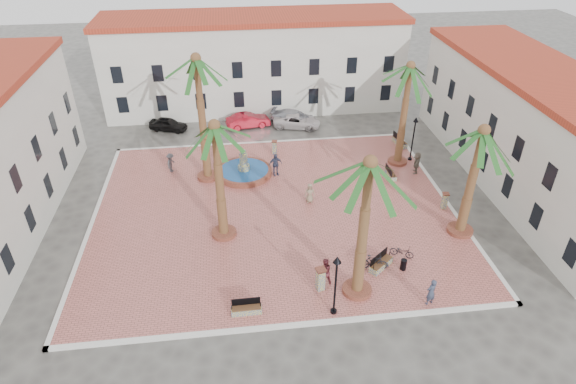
# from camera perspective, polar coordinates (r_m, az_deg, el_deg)

# --- Properties ---
(ground) EXTENTS (120.00, 120.00, 0.00)m
(ground) POSITION_cam_1_polar(r_m,az_deg,el_deg) (35.48, -1.60, -2.28)
(ground) COLOR #56544F
(ground) RESTS_ON ground
(plaza) EXTENTS (26.00, 22.00, 0.15)m
(plaza) POSITION_cam_1_polar(r_m,az_deg,el_deg) (35.44, -1.61, -2.18)
(plaza) COLOR #BC625A
(plaza) RESTS_ON ground
(kerb_n) EXTENTS (26.30, 0.30, 0.16)m
(kerb_n) POSITION_cam_1_polar(r_m,az_deg,el_deg) (44.86, -3.01, 5.87)
(kerb_n) COLOR silver
(kerb_n) RESTS_ON ground
(kerb_s) EXTENTS (26.30, 0.30, 0.16)m
(kerb_s) POSITION_cam_1_polar(r_m,az_deg,el_deg) (27.22, 0.78, -15.50)
(kerb_s) COLOR silver
(kerb_s) RESTS_ON ground
(kerb_e) EXTENTS (0.30, 22.30, 0.16)m
(kerb_e) POSITION_cam_1_polar(r_m,az_deg,el_deg) (38.62, 17.96, -0.71)
(kerb_e) COLOR silver
(kerb_e) RESTS_ON ground
(kerb_w) EXTENTS (0.30, 22.30, 0.16)m
(kerb_w) POSITION_cam_1_polar(r_m,az_deg,el_deg) (36.85, -22.19, -3.44)
(kerb_w) COLOR silver
(kerb_w) RESTS_ON ground
(building_north) EXTENTS (30.40, 7.40, 9.50)m
(building_north) POSITION_cam_1_polar(r_m,az_deg,el_deg) (51.40, -3.98, 15.08)
(building_north) COLOR silver
(building_north) RESTS_ON ground
(building_east) EXTENTS (7.40, 26.40, 9.00)m
(building_east) POSITION_cam_1_polar(r_m,az_deg,el_deg) (41.43, 26.88, 6.64)
(building_east) COLOR silver
(building_east) RESTS_ON ground
(fountain) EXTENTS (4.52, 4.52, 2.34)m
(fountain) POSITION_cam_1_polar(r_m,az_deg,el_deg) (39.64, -5.22, 2.51)
(fountain) COLOR brown
(fountain) RESTS_ON plaza
(palm_nw) EXTENTS (5.65, 5.65, 10.22)m
(palm_nw) POSITION_cam_1_polar(r_m,az_deg,el_deg) (36.03, -10.72, 13.81)
(palm_nw) COLOR brown
(palm_nw) RESTS_ON plaza
(palm_sw) EXTENTS (5.50, 5.50, 8.53)m
(palm_sw) POSITION_cam_1_polar(r_m,az_deg,el_deg) (29.44, -8.59, 6.21)
(palm_sw) COLOR brown
(palm_sw) RESTS_ON plaza
(palm_s) EXTENTS (5.61, 5.61, 9.09)m
(palm_s) POSITION_cam_1_polar(r_m,az_deg,el_deg) (24.45, 9.54, 1.55)
(palm_s) COLOR brown
(palm_s) RESTS_ON plaza
(palm_e) EXTENTS (5.73, 5.73, 8.08)m
(palm_e) POSITION_cam_1_polar(r_m,az_deg,el_deg) (31.88, 21.88, 5.30)
(palm_e) COLOR brown
(palm_e) RESTS_ON plaza
(palm_ne) EXTENTS (5.30, 5.30, 8.84)m
(palm_ne) POSITION_cam_1_polar(r_m,az_deg,el_deg) (39.36, 14.18, 13.07)
(palm_ne) COLOR brown
(palm_ne) RESTS_ON plaza
(bench_s) EXTENTS (1.71, 0.54, 0.90)m
(bench_s) POSITION_cam_1_polar(r_m,az_deg,el_deg) (27.66, -4.94, -13.67)
(bench_s) COLOR gray
(bench_s) RESTS_ON plaza
(bench_se) EXTENTS (1.79, 1.62, 0.98)m
(bench_se) POSITION_cam_1_polar(r_m,az_deg,el_deg) (30.80, 10.96, -8.36)
(bench_se) COLOR gray
(bench_se) RESTS_ON plaza
(bench_e) EXTENTS (0.55, 1.65, 0.86)m
(bench_e) POSITION_cam_1_polar(r_m,az_deg,el_deg) (40.08, 12.05, 2.11)
(bench_e) COLOR gray
(bench_e) RESTS_ON plaza
(bench_ne) EXTENTS (0.88, 2.02, 1.03)m
(bench_ne) POSITION_cam_1_polar(r_m,az_deg,el_deg) (45.33, 13.07, 5.83)
(bench_ne) COLOR gray
(bench_ne) RESTS_ON plaza
(lamppost_s) EXTENTS (0.44, 0.44, 4.08)m
(lamppost_s) POSITION_cam_1_polar(r_m,az_deg,el_deg) (25.93, 5.73, -9.81)
(lamppost_s) COLOR black
(lamppost_s) RESTS_ON plaza
(lamppost_e) EXTENTS (0.43, 0.43, 3.98)m
(lamppost_e) POSITION_cam_1_polar(r_m,az_deg,el_deg) (41.89, 14.73, 6.96)
(lamppost_e) COLOR black
(lamppost_e) RESTS_ON plaza
(bollard_se) EXTENTS (0.66, 0.66, 1.55)m
(bollard_se) POSITION_cam_1_polar(r_m,az_deg,el_deg) (28.56, 3.87, -10.21)
(bollard_se) COLOR gray
(bollard_se) RESTS_ON plaza
(bollard_n) EXTENTS (0.54, 0.54, 1.25)m
(bollard_n) POSITION_cam_1_polar(r_m,az_deg,el_deg) (42.47, -1.61, 5.35)
(bollard_n) COLOR gray
(bollard_n) RESTS_ON plaza
(bollard_e) EXTENTS (0.51, 0.51, 1.28)m
(bollard_e) POSITION_cam_1_polar(r_m,az_deg,el_deg) (36.99, 18.08, -0.96)
(bollard_e) COLOR gray
(bollard_e) RESTS_ON plaza
(litter_bin) EXTENTS (0.38, 0.38, 0.74)m
(litter_bin) POSITION_cam_1_polar(r_m,az_deg,el_deg) (30.89, 13.53, -8.36)
(litter_bin) COLOR black
(litter_bin) RESTS_ON plaza
(cyclist_a) EXTENTS (0.76, 0.62, 1.78)m
(cyclist_a) POSITION_cam_1_polar(r_m,az_deg,el_deg) (28.74, 16.60, -11.28)
(cyclist_a) COLOR #32394E
(cyclist_a) RESTS_ON plaza
(bicycle_a) EXTENTS (1.60, 1.21, 0.80)m
(bicycle_a) POSITION_cam_1_polar(r_m,az_deg,el_deg) (31.80, 13.34, -6.87)
(bicycle_a) COLOR black
(bicycle_a) RESTS_ON plaza
(cyclist_b) EXTENTS (1.00, 0.84, 1.83)m
(cyclist_b) POSITION_cam_1_polar(r_m,az_deg,el_deg) (28.86, 4.37, -9.38)
(cyclist_b) COLOR #5C2129
(cyclist_b) RESTS_ON plaza
(bicycle_b) EXTENTS (1.89, 0.91, 1.09)m
(bicycle_b) POSITION_cam_1_polar(r_m,az_deg,el_deg) (30.41, 10.07, -8.20)
(bicycle_b) COLOR black
(bicycle_b) RESTS_ON plaza
(pedestrian_fountain_a) EXTENTS (0.78, 0.52, 1.56)m
(pedestrian_fountain_a) POSITION_cam_1_polar(r_m,az_deg,el_deg) (35.82, 2.60, -0.12)
(pedestrian_fountain_a) COLOR #8A785D
(pedestrian_fountain_a) RESTS_ON plaza
(pedestrian_fountain_b) EXTENTS (1.21, 0.69, 1.94)m
(pedestrian_fountain_b) POSITION_cam_1_polar(r_m,az_deg,el_deg) (39.11, -1.50, 3.30)
(pedestrian_fountain_b) COLOR #373E5A
(pedestrian_fountain_b) RESTS_ON plaza
(pedestrian_north) EXTENTS (0.94, 1.22, 1.66)m
(pedestrian_north) POSITION_cam_1_polar(r_m,az_deg,el_deg) (40.77, -13.71, 3.39)
(pedestrian_north) COLOR #424146
(pedestrian_north) RESTS_ON plaza
(pedestrian_east) EXTENTS (1.10, 1.79, 1.84)m
(pedestrian_east) POSITION_cam_1_polar(r_m,az_deg,el_deg) (40.84, 15.00, 3.40)
(pedestrian_east) COLOR #645B4D
(pedestrian_east) RESTS_ON plaza
(car_black) EXTENTS (3.94, 2.59, 1.25)m
(car_black) POSITION_cam_1_polar(r_m,az_deg,el_deg) (48.52, -14.01, 7.80)
(car_black) COLOR black
(car_black) RESTS_ON ground
(car_red) EXTENTS (4.48, 2.28, 1.41)m
(car_red) POSITION_cam_1_polar(r_m,az_deg,el_deg) (47.86, -4.75, 8.44)
(car_red) COLOR maroon
(car_red) RESTS_ON ground
(car_silver) EXTENTS (5.02, 3.56, 1.35)m
(car_silver) POSITION_cam_1_polar(r_m,az_deg,el_deg) (48.45, 0.76, 8.83)
(car_silver) COLOR #ADAEB6
(car_silver) RESTS_ON ground
(car_white) EXTENTS (4.96, 3.13, 1.28)m
(car_white) POSITION_cam_1_polar(r_m,az_deg,el_deg) (47.75, 1.07, 8.41)
(car_white) COLOR silver
(car_white) RESTS_ON ground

